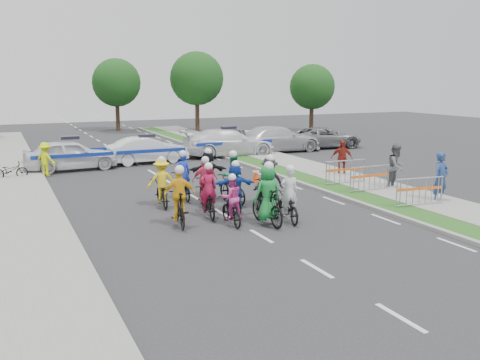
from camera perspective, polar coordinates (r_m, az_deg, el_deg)
name	(u,v)px	position (r m, az deg, el deg)	size (l,w,h in m)	color
ground	(261,236)	(15.86, 2.29, -6.02)	(90.00, 90.00, 0.00)	#28282B
curb_right	(316,188)	(22.53, 8.13, -0.89)	(0.20, 60.00, 0.12)	gray
grass_strip	(330,187)	(22.91, 9.60, -0.76)	(1.20, 60.00, 0.11)	#294E19
sidewalk_right	(365,183)	(23.95, 13.17, -0.36)	(2.40, 60.00, 0.13)	gray
sidewalk_left	(16,218)	(19.08, -22.75, -3.77)	(3.00, 60.00, 0.13)	gray
rider_0	(288,203)	(17.42, 5.18, -2.41)	(0.99, 1.93, 1.87)	black
rider_1	(267,200)	(16.90, 2.93, -2.19)	(0.88, 1.97, 2.06)	black
rider_2	(231,205)	(16.94, -0.94, -2.73)	(0.73, 1.67, 1.67)	black
rider_3	(179,203)	(16.88, -6.47, -2.41)	(1.04, 1.92, 1.96)	black
rider_4	(269,188)	(18.91, 3.09, -0.89)	(1.13, 1.97, 1.97)	black
rider_5	(235,191)	(18.31, -0.57, -1.20)	(1.53, 1.82, 1.86)	black
rider_6	(208,199)	(17.96, -3.45, -2.00)	(0.91, 1.90, 1.86)	black
rider_7	(268,187)	(19.58, 3.04, -0.71)	(0.74, 1.67, 1.75)	black
rider_8	(232,183)	(19.92, -0.84, -0.36)	(0.87, 1.99, 1.98)	black
rider_9	(205,187)	(19.42, -3.78, -0.74)	(0.98, 1.81, 1.85)	black
rider_10	(162,187)	(19.52, -8.36, -0.74)	(1.08, 1.87, 1.86)	black
rider_11	(208,177)	(20.82, -3.46, 0.35)	(1.61, 1.91, 1.95)	black
rider_12	(183,183)	(20.67, -6.14, -0.30)	(0.76, 1.90, 1.90)	black
police_car_0	(71,155)	(28.31, -17.60, 2.58)	(1.85, 4.60, 1.57)	white
police_car_1	(147,150)	(29.68, -9.88, 3.16)	(1.51, 4.34, 1.43)	white
police_car_2	(229,143)	(31.91, -1.20, 4.02)	(2.28, 5.60, 1.62)	white
civilian_sedan	(278,139)	(33.93, 4.09, 4.39)	(2.26, 5.56, 1.61)	#BCBCC1
civilian_suv	(325,137)	(36.19, 9.05, 4.50)	(2.28, 4.95, 1.38)	slate
spectator_0	(441,178)	(21.18, 20.64, 0.24)	(0.70, 0.46, 1.92)	navy
spectator_1	(396,167)	(23.13, 16.33, 1.35)	(0.93, 0.73, 1.92)	#55555A
spectator_2	(342,158)	(25.73, 10.80, 2.29)	(1.01, 0.42, 1.72)	maroon
marshal_hiviz	(46,159)	(27.02, -20.03, 2.10)	(1.03, 0.59, 1.60)	#D8EE0C
barrier_0	(419,193)	(20.12, 18.59, -1.32)	(2.00, 0.50, 1.12)	#A5A8AD
barrier_1	(370,180)	(22.20, 13.66, 0.04)	(2.00, 0.50, 1.12)	#A5A8AD
barrier_2	(345,173)	(23.50, 11.16, 0.74)	(2.00, 0.50, 1.12)	#A5A8AD
cone_0	(256,174)	(24.03, 1.71, 0.63)	(0.40, 0.40, 0.70)	#F24C0C
cone_1	(272,157)	(29.30, 3.41, 2.46)	(0.40, 0.40, 0.70)	#F24C0C
parked_bike	(10,171)	(26.76, -23.33, 0.93)	(0.54, 1.55, 0.81)	black
tree_1	(197,79)	(46.34, -4.63, 10.73)	(4.55, 4.55, 6.82)	#382619
tree_2	(312,87)	(46.72, 7.70, 9.80)	(3.85, 3.85, 5.77)	#382619
tree_4	(116,83)	(48.55, -13.06, 10.08)	(4.20, 4.20, 6.30)	#382619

